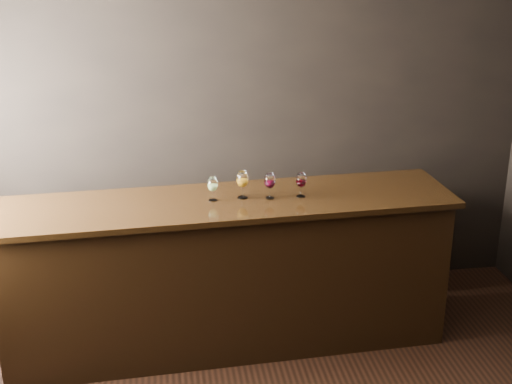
{
  "coord_description": "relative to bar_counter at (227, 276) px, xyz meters",
  "views": [
    {
      "loc": [
        -0.64,
        -3.48,
        3.05
      ],
      "look_at": [
        0.05,
        1.32,
        1.24
      ],
      "focal_mm": 50.0,
      "sensor_mm": 36.0,
      "label": 1
    }
  ],
  "objects": [
    {
      "name": "bar_top",
      "position": [
        0.0,
        0.0,
        0.59
      ],
      "size": [
        3.41,
        0.95,
        0.04
      ],
      "primitive_type": "cube",
      "rotation": [
        0.0,
        0.0,
        0.05
      ],
      "color": "black",
      "rests_on": "bar_counter"
    },
    {
      "name": "room_shell",
      "position": [
        -0.06,
        -1.21,
        1.24
      ],
      "size": [
        5.02,
        4.52,
        2.81
      ],
      "color": "black",
      "rests_on": "ground"
    },
    {
      "name": "glass_amber",
      "position": [
        0.13,
        0.03,
        0.75
      ],
      "size": [
        0.09,
        0.09,
        0.21
      ],
      "color": "white",
      "rests_on": "bar_top"
    },
    {
      "name": "glass_red_a",
      "position": [
        0.32,
        -0.01,
        0.74
      ],
      "size": [
        0.08,
        0.08,
        0.19
      ],
      "color": "white",
      "rests_on": "bar_top"
    },
    {
      "name": "glass_white",
      "position": [
        -0.09,
        0.01,
        0.73
      ],
      "size": [
        0.08,
        0.08,
        0.18
      ],
      "color": "white",
      "rests_on": "bar_top"
    },
    {
      "name": "glass_red_b",
      "position": [
        0.56,
        -0.01,
        0.74
      ],
      "size": [
        0.08,
        0.08,
        0.18
      ],
      "color": "white",
      "rests_on": "bar_top"
    },
    {
      "name": "bar_counter",
      "position": [
        0.0,
        0.0,
        0.0
      ],
      "size": [
        3.3,
        0.87,
        1.14
      ],
      "primitive_type": "cube",
      "rotation": [
        0.0,
        0.0,
        0.05
      ],
      "color": "black",
      "rests_on": "ground"
    },
    {
      "name": "back_bar_shelf",
      "position": [
        0.34,
        0.71,
        -0.11
      ],
      "size": [
        2.57,
        0.4,
        0.92
      ],
      "primitive_type": "cube",
      "color": "black",
      "rests_on": "ground"
    }
  ]
}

